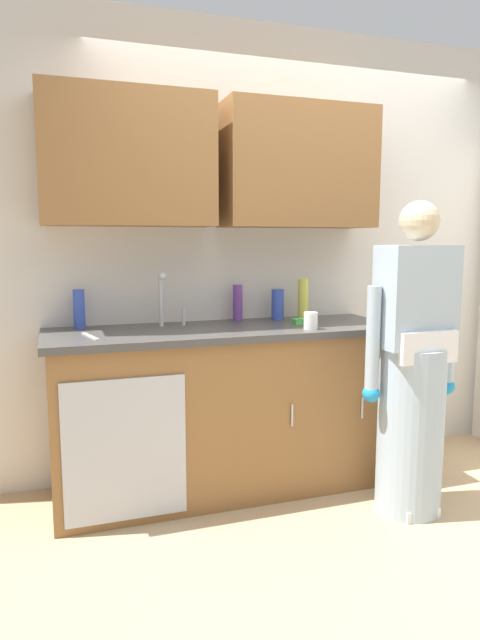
% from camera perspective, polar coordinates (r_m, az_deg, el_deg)
% --- Properties ---
extents(ground_plane, '(9.00, 9.00, 0.00)m').
position_cam_1_polar(ground_plane, '(3.05, 13.22, -19.97)').
color(ground_plane, tan).
extents(kitchen_wall_with_uppers, '(4.80, 0.44, 2.70)m').
position_cam_1_polar(kitchen_wall_with_uppers, '(3.52, 3.44, 8.92)').
color(kitchen_wall_with_uppers, beige).
rests_on(kitchen_wall_with_uppers, ground).
extents(counter_cabinet, '(1.90, 0.62, 0.90)m').
position_cam_1_polar(counter_cabinet, '(3.25, -1.63, -9.33)').
color(counter_cabinet, brown).
rests_on(counter_cabinet, ground).
extents(countertop, '(1.96, 0.66, 0.04)m').
position_cam_1_polar(countertop, '(3.15, -1.62, -1.12)').
color(countertop, '#474442').
rests_on(countertop, counter_cabinet).
extents(sink, '(0.50, 0.36, 0.35)m').
position_cam_1_polar(sink, '(3.08, -6.80, -1.26)').
color(sink, '#B7BABF').
rests_on(sink, counter_cabinet).
extents(person_at_sink, '(0.55, 0.34, 1.62)m').
position_cam_1_polar(person_at_sink, '(3.05, 17.12, -6.13)').
color(person_at_sink, white).
rests_on(person_at_sink, ground).
extents(bottle_cleaner_spray, '(0.06, 0.06, 0.22)m').
position_cam_1_polar(bottle_cleaner_spray, '(3.21, -16.04, 1.07)').
color(bottle_cleaner_spray, '#334CB2').
rests_on(bottle_cleaner_spray, countertop).
extents(bottle_soap, '(0.06, 0.06, 0.25)m').
position_cam_1_polar(bottle_soap, '(3.46, 6.46, 2.11)').
color(bottle_soap, '#D8D14C').
rests_on(bottle_soap, countertop).
extents(bottle_dish_liquid, '(0.06, 0.06, 0.22)m').
position_cam_1_polar(bottle_dish_liquid, '(3.38, -0.23, 1.75)').
color(bottle_dish_liquid, '#66388C').
rests_on(bottle_dish_liquid, countertop).
extents(bottle_water_tall, '(0.08, 0.08, 0.19)m').
position_cam_1_polar(bottle_water_tall, '(3.44, 3.84, 1.58)').
color(bottle_water_tall, '#334CB2').
rests_on(bottle_water_tall, countertop).
extents(cup_by_sink, '(0.08, 0.08, 0.09)m').
position_cam_1_polar(cup_by_sink, '(3.09, 7.20, -0.07)').
color(cup_by_sink, white).
rests_on(cup_by_sink, countertop).
extents(knife_on_counter, '(0.08, 0.24, 0.01)m').
position_cam_1_polar(knife_on_counter, '(2.93, -14.99, -1.61)').
color(knife_on_counter, silver).
rests_on(knife_on_counter, countertop).
extents(sponge, '(0.11, 0.07, 0.03)m').
position_cam_1_polar(sponge, '(3.30, 6.35, -0.10)').
color(sponge, '#4CBF4C').
rests_on(sponge, countertop).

